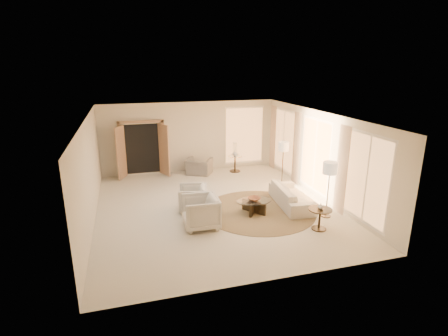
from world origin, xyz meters
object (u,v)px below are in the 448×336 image
object	(u,v)px
accent_chair	(199,164)
bowl	(254,199)
coffee_table	(254,205)
side_vase	(235,153)
end_table	(320,215)
sofa	(292,196)
floor_lamp_far	(330,171)
armchair_left	(193,197)
floor_lamp_near	(283,148)
side_table	(235,162)
armchair_right	(201,211)
end_vase	(321,206)

from	to	relation	value
accent_chair	bowl	distance (m)	4.21
coffee_table	side_vase	xyz separation A→B (m)	(0.72, 4.08, 0.53)
coffee_table	end_table	world-z (taller)	end_table
sofa	floor_lamp_far	xyz separation A→B (m)	(0.59, -1.02, 1.08)
armchair_left	bowl	bearing A→B (deg)	80.21
sofa	side_vase	world-z (taller)	side_vase
floor_lamp_near	coffee_table	bearing A→B (deg)	-131.46
side_table	sofa	bearing A→B (deg)	-81.17
floor_lamp_near	bowl	xyz separation A→B (m)	(-1.91, -2.16, -0.90)
floor_lamp_near	side_table	bearing A→B (deg)	121.89
armchair_left	bowl	xyz separation A→B (m)	(1.69, -0.69, 0.01)
armchair_right	side_table	size ratio (longest dim) A/B	1.43
coffee_table	accent_chair	bearing A→B (deg)	100.50
armchair_left	floor_lamp_far	world-z (taller)	floor_lamp_far
floor_lamp_near	armchair_right	bearing A→B (deg)	-143.77
armchair_right	end_table	world-z (taller)	armchair_right
floor_lamp_far	bowl	xyz separation A→B (m)	(-1.91, 0.82, -0.95)
floor_lamp_far	end_vase	bearing A→B (deg)	-132.87
armchair_left	end_vase	xyz separation A→B (m)	(2.98, -2.18, 0.24)
armchair_left	side_table	bearing A→B (deg)	157.13
accent_chair	side_vase	distance (m)	1.53
armchair_left	armchair_right	distance (m)	1.17
armchair_left	end_vase	size ratio (longest dim) A/B	5.21
sofa	side_vase	distance (m)	3.95
floor_lamp_near	end_vase	distance (m)	3.76
floor_lamp_far	bowl	world-z (taller)	floor_lamp_far
end_table	floor_lamp_near	world-z (taller)	floor_lamp_near
coffee_table	side_table	distance (m)	4.15
side_vase	end_vase	bearing A→B (deg)	-84.13
armchair_right	bowl	bearing A→B (deg)	108.08
floor_lamp_far	sofa	bearing A→B (deg)	120.03
sofa	coffee_table	world-z (taller)	sofa
sofa	side_table	world-z (taller)	side_table
sofa	end_vase	xyz separation A→B (m)	(-0.03, -1.70, 0.35)
end_table	side_vase	distance (m)	5.61
armchair_left	side_table	distance (m)	4.16
coffee_table	side_table	world-z (taller)	side_table
armchair_left	end_table	world-z (taller)	armchair_left
end_vase	bowl	bearing A→B (deg)	130.93
accent_chair	armchair_left	bearing A→B (deg)	104.55
armchair_right	floor_lamp_near	world-z (taller)	floor_lamp_near
armchair_right	accent_chair	world-z (taller)	armchair_right
armchair_left	floor_lamp_far	size ratio (longest dim) A/B	0.52
floor_lamp_near	side_vase	xyz separation A→B (m)	(-1.20, 1.92, -0.56)
armchair_left	accent_chair	size ratio (longest dim) A/B	0.88
bowl	coffee_table	bearing A→B (deg)	-45.00
end_table	armchair_left	bearing A→B (deg)	143.84
sofa	armchair_right	xyz separation A→B (m)	(-3.02, -0.69, 0.17)
armchair_left	end_vase	distance (m)	3.69
armchair_left	armchair_right	size ratio (longest dim) A/B	0.89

